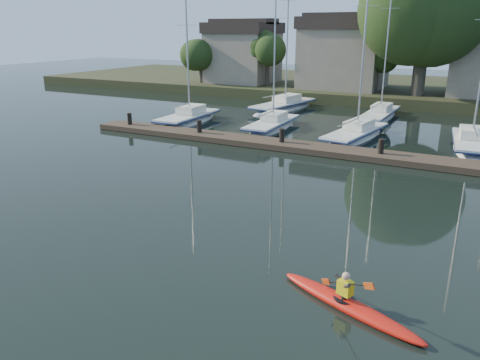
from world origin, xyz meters
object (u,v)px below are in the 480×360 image
at_px(kayak, 348,303).
at_px(sailboat_0, 188,125).
at_px(sailboat_1, 272,131).
at_px(sailboat_5, 283,112).
at_px(sailboat_6, 379,120).
at_px(dock, 328,150).
at_px(sailboat_2, 355,141).
at_px(sailboat_3, 470,152).

bearing_deg(kayak, sailboat_0, 153.92).
height_order(kayak, sailboat_1, sailboat_1).
bearing_deg(sailboat_1, sailboat_5, 105.02).
height_order(sailboat_0, sailboat_6, sailboat_6).
relative_size(sailboat_1, sailboat_5, 0.83).
relative_size(dock, sailboat_0, 2.66).
height_order(kayak, dock, kayak).
distance_m(kayak, dock, 16.29).
distance_m(sailboat_1, sailboat_5, 8.77).
distance_m(dock, sailboat_6, 13.09).
bearing_deg(sailboat_6, sailboat_2, -87.74).
relative_size(sailboat_1, sailboat_2, 0.93).
height_order(sailboat_0, sailboat_3, sailboat_3).
distance_m(dock, sailboat_5, 15.83).
height_order(sailboat_3, sailboat_6, sailboat_6).
bearing_deg(kayak, sailboat_1, 140.06).
bearing_deg(sailboat_0, sailboat_1, 4.70).
distance_m(kayak, sailboat_1, 23.27).
bearing_deg(dock, sailboat_0, 161.76).
bearing_deg(kayak, sailboat_5, 136.80).
bearing_deg(sailboat_1, sailboat_6, 50.92).
height_order(sailboat_0, sailboat_5, sailboat_5).
bearing_deg(sailboat_2, sailboat_3, 12.25).
height_order(sailboat_0, sailboat_1, sailboat_1).
height_order(sailboat_5, sailboat_6, sailboat_5).
relative_size(kayak, sailboat_3, 0.33).
distance_m(sailboat_2, sailboat_5, 12.37).
xyz_separation_m(kayak, sailboat_5, (-13.76, 28.79, -0.37)).
bearing_deg(dock, sailboat_5, 122.13).
xyz_separation_m(kayak, sailboat_1, (-11.21, 20.39, -0.35)).
height_order(sailboat_1, sailboat_2, sailboat_2).
xyz_separation_m(sailboat_0, sailboat_3, (20.12, 1.03, 0.01)).
distance_m(sailboat_1, sailboat_3, 13.31).
xyz_separation_m(sailboat_5, sailboat_6, (8.68, -0.32, 0.03)).
distance_m(sailboat_3, sailboat_6, 10.64).
height_order(sailboat_2, sailboat_6, sailboat_6).
distance_m(sailboat_0, sailboat_5, 10.16).
distance_m(sailboat_0, sailboat_6, 15.72).
relative_size(sailboat_3, sailboat_5, 0.81).
bearing_deg(sailboat_3, sailboat_6, 126.81).
height_order(kayak, sailboat_3, sailboat_3).
bearing_deg(sailboat_5, sailboat_3, -17.20).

